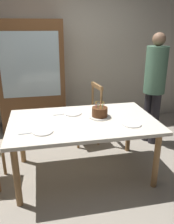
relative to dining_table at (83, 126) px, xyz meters
The scene contains 12 objects.
ground 0.66m from the dining_table, ahead, with size 6.40×6.40×0.00m, color #9E9384.
back_wall 1.96m from the dining_table, 90.00° to the left, with size 6.40×0.10×2.60m, color beige.
dining_table is the anchor object (origin of this frame).
birthday_cake 0.27m from the dining_table, 15.17° to the left, with size 0.28×0.28×0.19m.
plate_near_celebrant 0.54m from the dining_table, 153.38° to the right, with size 0.22×0.22×0.01m, color white.
plate_far_side 0.27m from the dining_table, 109.94° to the left, with size 0.22×0.22×0.01m, color white.
plate_near_guest 0.58m from the dining_table, 24.68° to the right, with size 0.22×0.22×0.01m, color white.
fork_near_celebrant 0.69m from the dining_table, 158.88° to the right, with size 0.18×0.02×0.01m, color silver.
fork_far_side 0.35m from the dining_table, 136.00° to the left, with size 0.18×0.02×0.01m, color silver.
chair_spindle_back 0.91m from the dining_table, 75.50° to the left, with size 0.50×0.50×0.95m.
person_guest 1.43m from the dining_table, 28.07° to the left, with size 0.32×0.32×1.71m.
china_cabinet 1.70m from the dining_table, 111.16° to the left, with size 1.10×0.45×1.90m.
Camera 1 is at (-0.47, -2.53, 1.79)m, focal length 37.32 mm.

